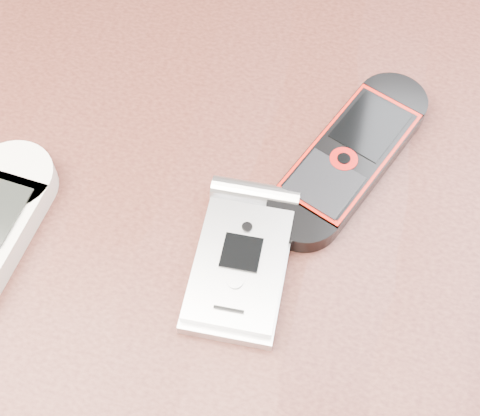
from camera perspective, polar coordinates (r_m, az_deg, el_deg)
table at (r=0.55m, az=-0.51°, el=-6.07°), size 1.20×0.80×0.75m
nokia_black_red at (r=0.47m, az=9.36°, el=4.40°), size 0.11×0.17×0.02m
motorola_razr at (r=0.43m, az=0.03°, el=-4.65°), size 0.06×0.12×0.02m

